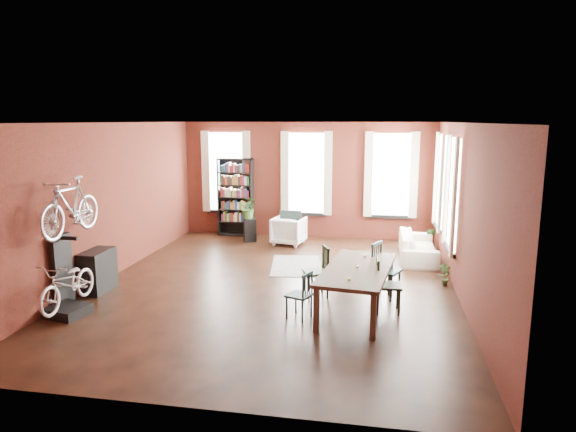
% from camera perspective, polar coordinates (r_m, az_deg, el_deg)
% --- Properties ---
extents(room, '(9.00, 9.04, 3.22)m').
position_cam_1_polar(room, '(10.41, 0.45, 4.49)').
color(room, black).
rests_on(room, ground).
extents(dining_table, '(1.34, 2.42, 0.78)m').
position_cam_1_polar(dining_table, '(8.93, 7.68, -8.13)').
color(dining_table, '#493A2C').
rests_on(dining_table, ground).
extents(dining_chair_a, '(0.48, 0.48, 0.80)m').
position_cam_1_polar(dining_chair_a, '(8.59, 1.24, -8.75)').
color(dining_chair_a, '#1B3B3C').
rests_on(dining_chair_a, ground).
extents(dining_chair_b, '(0.57, 0.57, 0.94)m').
position_cam_1_polar(dining_chair_b, '(9.60, 3.11, -6.20)').
color(dining_chair_b, black).
rests_on(dining_chair_b, ground).
extents(dining_chair_c, '(0.46, 0.46, 0.94)m').
position_cam_1_polar(dining_chair_c, '(8.99, 11.08, -7.58)').
color(dining_chair_c, black).
rests_on(dining_chair_c, ground).
extents(dining_chair_d, '(0.62, 0.62, 1.01)m').
position_cam_1_polar(dining_chair_d, '(9.71, 10.85, -5.98)').
color(dining_chair_d, '#163131').
rests_on(dining_chair_d, ground).
extents(bookshelf, '(1.00, 0.32, 2.20)m').
position_cam_1_polar(bookshelf, '(14.61, -5.83, 2.10)').
color(bookshelf, black).
rests_on(bookshelf, ground).
extents(white_armchair, '(0.90, 0.86, 0.81)m').
position_cam_1_polar(white_armchair, '(13.57, 0.08, -1.49)').
color(white_armchair, white).
rests_on(white_armchair, ground).
extents(cream_sofa, '(0.61, 2.08, 0.81)m').
position_cam_1_polar(cream_sofa, '(12.55, 14.27, -2.80)').
color(cream_sofa, beige).
rests_on(cream_sofa, ground).
extents(striped_rug, '(1.31, 1.86, 0.01)m').
position_cam_1_polar(striped_rug, '(11.66, 0.88, -5.53)').
color(striped_rug, black).
rests_on(striped_rug, ground).
extents(bike_trainer, '(0.68, 0.68, 0.17)m').
position_cam_1_polar(bike_trainer, '(9.54, -23.25, -9.65)').
color(bike_trainer, black).
rests_on(bike_trainer, ground).
extents(bike_wall_rack, '(0.16, 0.60, 1.30)m').
position_cam_1_polar(bike_wall_rack, '(9.82, -23.74, -5.64)').
color(bike_wall_rack, black).
rests_on(bike_wall_rack, ground).
extents(console_table, '(0.40, 0.80, 0.80)m').
position_cam_1_polar(console_table, '(10.55, -20.39, -5.72)').
color(console_table, black).
rests_on(console_table, ground).
extents(plant_stand, '(0.41, 0.41, 0.63)m').
position_cam_1_polar(plant_stand, '(13.96, -4.27, -1.55)').
color(plant_stand, black).
rests_on(plant_stand, ground).
extents(plant_by_sofa, '(0.44, 0.63, 0.26)m').
position_cam_1_polar(plant_by_sofa, '(13.54, 15.35, -3.10)').
color(plant_by_sofa, '#245020').
rests_on(plant_by_sofa, ground).
extents(plant_small, '(0.33, 0.49, 0.16)m').
position_cam_1_polar(plant_small, '(10.77, 16.98, -6.96)').
color(plant_small, '#305421').
rests_on(plant_small, ground).
extents(bicycle_floor, '(0.53, 0.79, 1.50)m').
position_cam_1_polar(bicycle_floor, '(9.28, -23.38, -4.80)').
color(bicycle_floor, beige).
rests_on(bicycle_floor, bike_trainer).
extents(bicycle_hung, '(0.47, 1.00, 1.66)m').
position_cam_1_polar(bicycle_hung, '(9.40, -23.14, 2.95)').
color(bicycle_hung, '#A5A8AD').
rests_on(bicycle_hung, bike_wall_rack).
extents(plant_on_stand, '(0.53, 0.59, 0.46)m').
position_cam_1_polar(plant_on_stand, '(13.87, -4.40, 0.65)').
color(plant_on_stand, '#396227').
rests_on(plant_on_stand, plant_stand).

